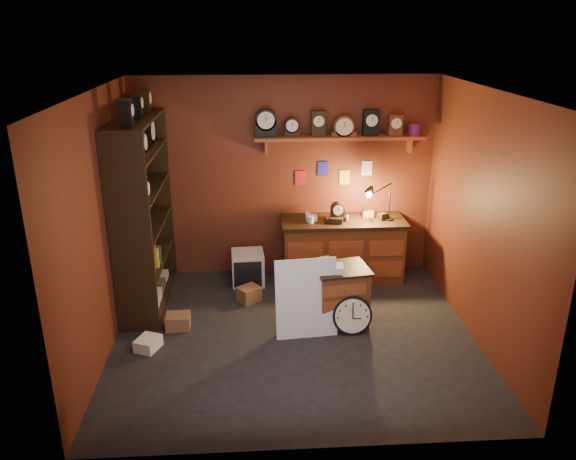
# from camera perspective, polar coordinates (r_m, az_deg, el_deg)

# --- Properties ---
(floor) EXTENTS (4.00, 4.00, 0.00)m
(floor) POSITION_cam_1_polar(r_m,az_deg,el_deg) (6.45, 0.67, -10.63)
(floor) COLOR black
(floor) RESTS_ON ground
(room_shell) EXTENTS (4.02, 3.62, 2.71)m
(room_shell) POSITION_cam_1_polar(r_m,az_deg,el_deg) (5.86, 1.10, 4.51)
(room_shell) COLOR maroon
(room_shell) RESTS_ON ground
(shelving_unit) EXTENTS (0.47, 1.60, 2.58)m
(shelving_unit) POSITION_cam_1_polar(r_m,az_deg,el_deg) (6.95, -14.83, 2.36)
(shelving_unit) COLOR black
(shelving_unit) RESTS_ON ground
(workbench) EXTENTS (1.66, 0.66, 1.36)m
(workbench) POSITION_cam_1_polar(r_m,az_deg,el_deg) (7.64, 5.54, -1.62)
(workbench) COLOR brown
(workbench) RESTS_ON ground
(low_cabinet) EXTENTS (0.68, 0.60, 0.78)m
(low_cabinet) POSITION_cam_1_polar(r_m,az_deg,el_deg) (6.57, 5.37, -6.32)
(low_cabinet) COLOR brown
(low_cabinet) RESTS_ON ground
(big_round_clock) EXTENTS (0.45, 0.16, 0.45)m
(big_round_clock) POSITION_cam_1_polar(r_m,az_deg,el_deg) (6.43, 6.53, -8.61)
(big_round_clock) COLOR black
(big_round_clock) RESTS_ON ground
(white_panel) EXTENTS (0.70, 0.26, 0.91)m
(white_panel) POSITION_cam_1_polar(r_m,az_deg,el_deg) (6.49, 1.82, -10.46)
(white_panel) COLOR silver
(white_panel) RESTS_ON ground
(mini_fridge) EXTENTS (0.44, 0.46, 0.44)m
(mini_fridge) POSITION_cam_1_polar(r_m,az_deg,el_deg) (7.57, -4.09, -3.86)
(mini_fridge) COLOR silver
(mini_fridge) RESTS_ON ground
(floor_box_a) EXTENTS (0.28, 0.24, 0.17)m
(floor_box_a) POSITION_cam_1_polar(r_m,az_deg,el_deg) (6.67, -11.10, -9.09)
(floor_box_a) COLOR brown
(floor_box_a) RESTS_ON ground
(floor_box_b) EXTENTS (0.30, 0.32, 0.13)m
(floor_box_b) POSITION_cam_1_polar(r_m,az_deg,el_deg) (6.36, -14.03, -11.13)
(floor_box_b) COLOR white
(floor_box_b) RESTS_ON ground
(floor_box_c) EXTENTS (0.34, 0.33, 0.19)m
(floor_box_c) POSITION_cam_1_polar(r_m,az_deg,el_deg) (7.15, -3.98, -6.51)
(floor_box_c) COLOR brown
(floor_box_c) RESTS_ON ground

